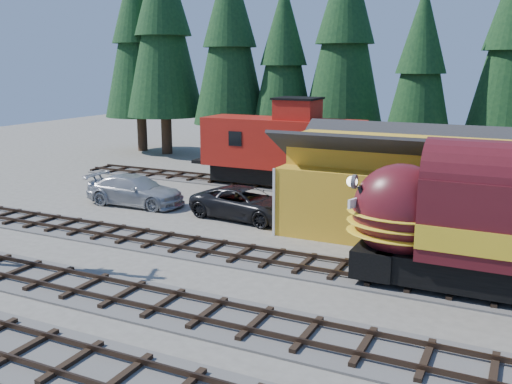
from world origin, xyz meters
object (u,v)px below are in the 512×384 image
at_px(caboose, 283,147).
at_px(pickup_truck_b, 135,190).
at_px(depot, 411,177).
at_px(pickup_truck_a, 246,203).

height_order(caboose, pickup_truck_b, caboose).
bearing_deg(caboose, pickup_truck_b, -125.74).
bearing_deg(pickup_truck_b, caboose, -38.45).
xyz_separation_m(depot, pickup_truck_a, (-8.70, -0.77, -2.10)).
bearing_deg(depot, pickup_truck_a, -174.91).
relative_size(caboose, pickup_truck_b, 1.79).
xyz_separation_m(pickup_truck_a, pickup_truck_b, (-7.40, -0.14, 0.03)).
distance_m(caboose, pickup_truck_b, 10.54).
relative_size(depot, pickup_truck_b, 2.08).
height_order(depot, pickup_truck_a, depot).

